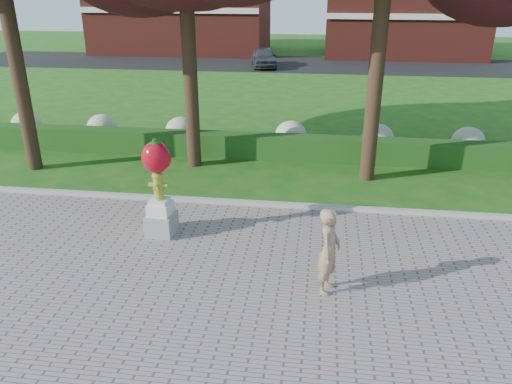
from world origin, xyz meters
TOP-DOWN VIEW (x-y plane):
  - ground at (0.00, 0.00)m, footprint 100.00×100.00m
  - curb at (0.00, 3.00)m, footprint 40.00×0.18m
  - lawn_hedge at (0.00, 7.00)m, footprint 24.00×0.70m
  - hydrangea_row at (0.57, 8.00)m, footprint 20.10×1.10m
  - street at (0.00, 28.00)m, footprint 50.00×8.00m
  - building_left at (-10.00, 34.00)m, footprint 14.00×8.00m
  - building_right at (8.00, 34.00)m, footprint 12.00×8.00m
  - hydrant_sculpture at (-1.55, 1.11)m, footprint 0.68×0.68m
  - woman at (2.32, -0.74)m, footprint 0.55×0.71m
  - parked_car at (-2.17, 26.26)m, footprint 2.30×4.18m

SIDE VIEW (x-z plane):
  - ground at x=0.00m, z-range 0.00..0.00m
  - street at x=0.00m, z-range 0.00..0.02m
  - curb at x=0.00m, z-range 0.00..0.15m
  - lawn_hedge at x=0.00m, z-range 0.00..0.80m
  - hydrangea_row at x=0.57m, z-range 0.06..1.04m
  - parked_car at x=-2.17m, z-range 0.02..1.37m
  - woman at x=2.32m, z-range 0.04..1.76m
  - hydrant_sculpture at x=-1.55m, z-range 0.11..2.43m
  - building_right at x=8.00m, z-range 0.00..6.40m
  - building_left at x=-10.00m, z-range 0.00..7.00m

